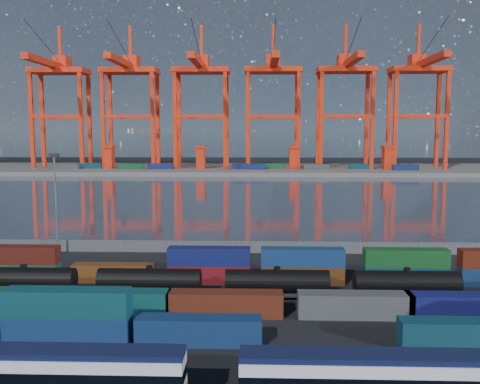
{
  "coord_description": "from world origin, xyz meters",
  "views": [
    {
      "loc": [
        3.1,
        -59.32,
        20.25
      ],
      "look_at": [
        0.0,
        30.0,
        10.0
      ],
      "focal_mm": 40.0,
      "sensor_mm": 36.0,
      "label": 1
    }
  ],
  "objects": [
    {
      "name": "waterfront_fence",
      "position": [
        -0.0,
        28.0,
        1.0
      ],
      "size": [
        160.12,
        0.12,
        2.2
      ],
      "color": "#595B5E",
      "rests_on": "ground"
    },
    {
      "name": "distant_mountains",
      "position": [
        63.02,
        1600.0,
        220.29
      ],
      "size": [
        2470.0,
        1100.0,
        520.0
      ],
      "color": "#1E2630",
      "rests_on": "ground"
    },
    {
      "name": "harbor_water",
      "position": [
        0.0,
        105.0,
        0.01
      ],
      "size": [
        700.0,
        700.0,
        0.0
      ],
      "primitive_type": "plane",
      "color": "#2D3542",
      "rests_on": "ground"
    },
    {
      "name": "quay_containers",
      "position": [
        -11.0,
        195.46,
        3.3
      ],
      "size": [
        172.58,
        10.99,
        2.6
      ],
      "color": "navy",
      "rests_on": "far_quay"
    },
    {
      "name": "straddle_carriers",
      "position": [
        -2.5,
        200.0,
        7.82
      ],
      "size": [
        140.0,
        7.0,
        11.1
      ],
      "color": "red",
      "rests_on": "far_quay"
    },
    {
      "name": "far_quay",
      "position": [
        0.0,
        210.0,
        1.0
      ],
      "size": [
        700.0,
        70.0,
        2.0
      ],
      "primitive_type": "cube",
      "color": "#514F4C",
      "rests_on": "ground"
    },
    {
      "name": "passenger_train",
      "position": [
        -13.17,
        -22.95,
        2.35
      ],
      "size": [
        74.1,
        2.73,
        4.68
      ],
      "color": "silver",
      "rests_on": "ground"
    },
    {
      "name": "ground",
      "position": [
        0.0,
        0.0,
        0.0
      ],
      "size": [
        700.0,
        700.0,
        0.0
      ],
      "primitive_type": "plane",
      "color": "black",
      "rests_on": "ground"
    },
    {
      "name": "tanker_string",
      "position": [
        -2.35,
        3.59,
        2.0
      ],
      "size": [
        121.46,
        2.78,
        3.98
      ],
      "color": "black",
      "rests_on": "ground"
    },
    {
      "name": "yard_light_mast",
      "position": [
        -30.0,
        26.0,
        9.3
      ],
      "size": [
        1.6,
        0.4,
        16.6
      ],
      "color": "slate",
      "rests_on": "ground"
    },
    {
      "name": "gantry_cranes",
      "position": [
        -7.5,
        203.11,
        43.76
      ],
      "size": [
        202.46,
        52.72,
        71.39
      ],
      "color": "red",
      "rests_on": "ground"
    },
    {
      "name": "container_row_mid",
      "position": [
        -19.25,
        -2.44,
        1.76
      ],
      "size": [
        142.06,
        2.53,
        5.38
      ],
      "color": "#494D4F",
      "rests_on": "ground"
    },
    {
      "name": "container_row_north",
      "position": [
        -4.47,
        10.47,
        2.03
      ],
      "size": [
        139.89,
        2.24,
        4.77
      ],
      "color": "navy",
      "rests_on": "ground"
    },
    {
      "name": "container_row_south",
      "position": [
        2.3,
        -10.34,
        2.05
      ],
      "size": [
        140.18,
        2.45,
        5.21
      ],
      "color": "#46484B",
      "rests_on": "ground"
    }
  ]
}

